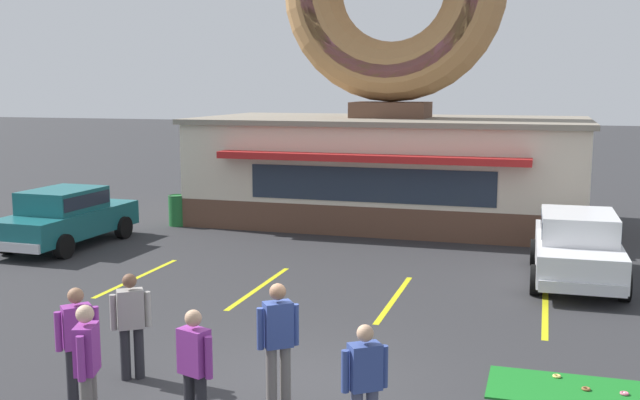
{
  "coord_description": "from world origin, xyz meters",
  "views": [
    {
      "loc": [
        3.38,
        -9.82,
        4.36
      ],
      "look_at": [
        -1.1,
        5.0,
        2.0
      ],
      "focal_mm": 42.0,
      "sensor_mm": 36.0,
      "label": 1
    }
  ],
  "objects_px": {
    "car_teal": "(66,215)",
    "pedestrian_crossing_woman": "(78,340)",
    "pedestrian_beanie_man": "(87,364)",
    "pedestrian_leather_jacket_man": "(278,338)",
    "pedestrian_clipboard_woman": "(365,382)",
    "pedestrian_hooded_kid": "(131,321)",
    "trash_bin": "(178,210)",
    "golf_ball": "(625,393)",
    "car_white": "(577,244)",
    "pedestrian_blue_sweater_man": "(194,366)"
  },
  "relations": [
    {
      "from": "pedestrian_leather_jacket_man",
      "to": "pedestrian_crossing_woman",
      "type": "height_order",
      "value": "pedestrian_leather_jacket_man"
    },
    {
      "from": "car_white",
      "to": "pedestrian_clipboard_woman",
      "type": "relative_size",
      "value": 2.93
    },
    {
      "from": "car_teal",
      "to": "pedestrian_crossing_woman",
      "type": "height_order",
      "value": "pedestrian_crossing_woman"
    },
    {
      "from": "car_teal",
      "to": "pedestrian_beanie_man",
      "type": "relative_size",
      "value": 2.7
    },
    {
      "from": "golf_ball",
      "to": "pedestrian_hooded_kid",
      "type": "height_order",
      "value": "pedestrian_hooded_kid"
    },
    {
      "from": "pedestrian_hooded_kid",
      "to": "trash_bin",
      "type": "bearing_deg",
      "value": 114.45
    },
    {
      "from": "pedestrian_leather_jacket_man",
      "to": "pedestrian_clipboard_woman",
      "type": "xyz_separation_m",
      "value": [
        1.42,
        -0.87,
        -0.11
      ]
    },
    {
      "from": "pedestrian_blue_sweater_man",
      "to": "pedestrian_clipboard_woman",
      "type": "relative_size",
      "value": 1.03
    },
    {
      "from": "trash_bin",
      "to": "pedestrian_hooded_kid",
      "type": "bearing_deg",
      "value": -65.55
    },
    {
      "from": "car_teal",
      "to": "pedestrian_leather_jacket_man",
      "type": "bearing_deg",
      "value": -41.63
    },
    {
      "from": "pedestrian_blue_sweater_man",
      "to": "golf_ball",
      "type": "bearing_deg",
      "value": 27.66
    },
    {
      "from": "pedestrian_hooded_kid",
      "to": "pedestrian_beanie_man",
      "type": "bearing_deg",
      "value": -75.39
    },
    {
      "from": "pedestrian_hooded_kid",
      "to": "pedestrian_crossing_woman",
      "type": "xyz_separation_m",
      "value": [
        -0.22,
        -1.0,
        0.02
      ]
    },
    {
      "from": "pedestrian_hooded_kid",
      "to": "trash_bin",
      "type": "distance_m",
      "value": 12.65
    },
    {
      "from": "pedestrian_hooded_kid",
      "to": "car_white",
      "type": "bearing_deg",
      "value": 50.11
    },
    {
      "from": "pedestrian_leather_jacket_man",
      "to": "trash_bin",
      "type": "distance_m",
      "value": 14.07
    },
    {
      "from": "pedestrian_crossing_woman",
      "to": "pedestrian_leather_jacket_man",
      "type": "bearing_deg",
      "value": 15.21
    },
    {
      "from": "pedestrian_hooded_kid",
      "to": "pedestrian_clipboard_woman",
      "type": "relative_size",
      "value": 1.03
    },
    {
      "from": "pedestrian_hooded_kid",
      "to": "pedestrian_clipboard_woman",
      "type": "distance_m",
      "value": 4.02
    },
    {
      "from": "pedestrian_leather_jacket_man",
      "to": "pedestrian_clipboard_woman",
      "type": "distance_m",
      "value": 1.67
    },
    {
      "from": "pedestrian_blue_sweater_man",
      "to": "trash_bin",
      "type": "xyz_separation_m",
      "value": [
        -6.94,
        12.86,
        -0.4
      ]
    },
    {
      "from": "car_white",
      "to": "trash_bin",
      "type": "bearing_deg",
      "value": 162.85
    },
    {
      "from": "pedestrian_hooded_kid",
      "to": "pedestrian_leather_jacket_man",
      "type": "bearing_deg",
      "value": -6.57
    },
    {
      "from": "pedestrian_crossing_woman",
      "to": "car_white",
      "type": "bearing_deg",
      "value": 52.52
    },
    {
      "from": "pedestrian_hooded_kid",
      "to": "pedestrian_clipboard_woman",
      "type": "xyz_separation_m",
      "value": [
        3.85,
        -1.15,
        -0.03
      ]
    },
    {
      "from": "golf_ball",
      "to": "pedestrian_leather_jacket_man",
      "type": "bearing_deg",
      "value": -159.58
    },
    {
      "from": "car_teal",
      "to": "pedestrian_leather_jacket_man",
      "type": "distance_m",
      "value": 12.22
    },
    {
      "from": "pedestrian_crossing_woman",
      "to": "trash_bin",
      "type": "height_order",
      "value": "pedestrian_crossing_woman"
    },
    {
      "from": "golf_ball",
      "to": "pedestrian_clipboard_woman",
      "type": "relative_size",
      "value": 0.03
    },
    {
      "from": "car_teal",
      "to": "pedestrian_blue_sweater_man",
      "type": "xyz_separation_m",
      "value": [
        8.41,
        -9.19,
        0.02
      ]
    },
    {
      "from": "car_white",
      "to": "trash_bin",
      "type": "relative_size",
      "value": 4.71
    },
    {
      "from": "pedestrian_clipboard_woman",
      "to": "pedestrian_crossing_woman",
      "type": "xyz_separation_m",
      "value": [
        -4.07,
        0.15,
        0.05
      ]
    },
    {
      "from": "pedestrian_beanie_man",
      "to": "pedestrian_crossing_woman",
      "type": "height_order",
      "value": "pedestrian_beanie_man"
    },
    {
      "from": "golf_ball",
      "to": "pedestrian_hooded_kid",
      "type": "relative_size",
      "value": 0.03
    },
    {
      "from": "car_white",
      "to": "pedestrian_hooded_kid",
      "type": "height_order",
      "value": "pedestrian_hooded_kid"
    },
    {
      "from": "car_teal",
      "to": "pedestrian_crossing_woman",
      "type": "bearing_deg",
      "value": -53.78
    },
    {
      "from": "pedestrian_blue_sweater_man",
      "to": "pedestrian_crossing_woman",
      "type": "relative_size",
      "value": 0.98
    },
    {
      "from": "golf_ball",
      "to": "pedestrian_blue_sweater_man",
      "type": "distance_m",
      "value": 6.06
    },
    {
      "from": "golf_ball",
      "to": "trash_bin",
      "type": "relative_size",
      "value": 0.04
    },
    {
      "from": "car_teal",
      "to": "pedestrian_clipboard_woman",
      "type": "bearing_deg",
      "value": -40.43
    },
    {
      "from": "car_teal",
      "to": "pedestrian_hooded_kid",
      "type": "xyz_separation_m",
      "value": [
        6.7,
        -7.83,
        0.02
      ]
    },
    {
      "from": "pedestrian_beanie_man",
      "to": "pedestrian_crossing_woman",
      "type": "bearing_deg",
      "value": 130.72
    },
    {
      "from": "pedestrian_beanie_man",
      "to": "pedestrian_leather_jacket_man",
      "type": "bearing_deg",
      "value": 37.99
    },
    {
      "from": "car_white",
      "to": "pedestrian_beanie_man",
      "type": "bearing_deg",
      "value": -122.24
    },
    {
      "from": "pedestrian_crossing_woman",
      "to": "trash_bin",
      "type": "distance_m",
      "value": 13.48
    },
    {
      "from": "pedestrian_blue_sweater_man",
      "to": "trash_bin",
      "type": "distance_m",
      "value": 14.62
    },
    {
      "from": "pedestrian_blue_sweater_man",
      "to": "car_white",
      "type": "bearing_deg",
      "value": 62.19
    },
    {
      "from": "pedestrian_leather_jacket_man",
      "to": "pedestrian_clipboard_woman",
      "type": "height_order",
      "value": "pedestrian_leather_jacket_man"
    },
    {
      "from": "car_white",
      "to": "pedestrian_leather_jacket_man",
      "type": "height_order",
      "value": "pedestrian_leather_jacket_man"
    },
    {
      "from": "golf_ball",
      "to": "pedestrian_blue_sweater_man",
      "type": "bearing_deg",
      "value": -152.34
    }
  ]
}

